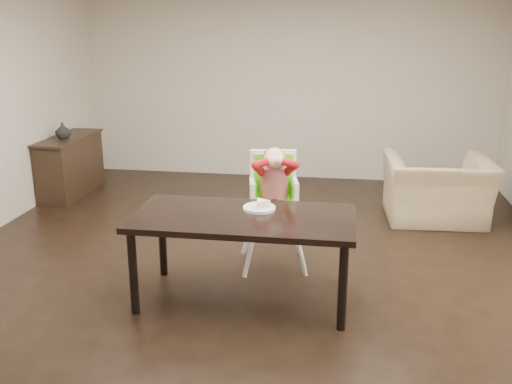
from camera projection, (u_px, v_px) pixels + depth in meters
ground at (247, 272)px, 5.34m from camera, size 7.00×7.00×0.00m
room_walls at (246, 71)px, 4.81m from camera, size 6.02×7.02×2.71m
dining_table at (243, 225)px, 4.64m from camera, size 1.80×0.90×0.75m
high_chair at (274, 183)px, 5.32m from camera, size 0.56×0.56×1.15m
plate at (260, 206)px, 4.75m from camera, size 0.31×0.31×0.08m
armchair at (438, 179)px, 6.59m from camera, size 1.20×0.82×1.01m
sideboard at (71, 165)px, 7.66m from camera, size 0.44×1.26×0.79m
vase at (63, 131)px, 7.40m from camera, size 0.26×0.27×0.20m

